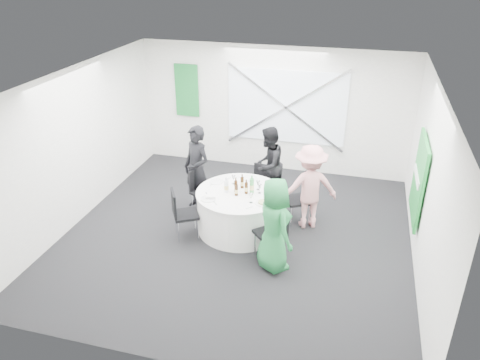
% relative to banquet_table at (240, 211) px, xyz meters
% --- Properties ---
extents(floor, '(6.00, 6.00, 0.00)m').
position_rel_banquet_table_xyz_m(floor, '(0.00, -0.20, -0.38)').
color(floor, black).
rests_on(floor, ground).
extents(ceiling, '(6.00, 6.00, 0.00)m').
position_rel_banquet_table_xyz_m(ceiling, '(0.00, -0.20, 2.42)').
color(ceiling, white).
rests_on(ceiling, wall_back).
extents(wall_back, '(6.00, 0.00, 6.00)m').
position_rel_banquet_table_xyz_m(wall_back, '(0.00, 2.80, 1.02)').
color(wall_back, white).
rests_on(wall_back, floor).
extents(wall_front, '(6.00, 0.00, 6.00)m').
position_rel_banquet_table_xyz_m(wall_front, '(0.00, -3.20, 1.02)').
color(wall_front, white).
rests_on(wall_front, floor).
extents(wall_left, '(0.00, 6.00, 6.00)m').
position_rel_banquet_table_xyz_m(wall_left, '(-3.00, -0.20, 1.02)').
color(wall_left, white).
rests_on(wall_left, floor).
extents(wall_right, '(0.00, 6.00, 6.00)m').
position_rel_banquet_table_xyz_m(wall_right, '(3.00, -0.20, 1.02)').
color(wall_right, white).
rests_on(wall_right, floor).
extents(window_panel, '(2.60, 0.03, 1.60)m').
position_rel_banquet_table_xyz_m(window_panel, '(0.30, 2.76, 1.12)').
color(window_panel, silver).
rests_on(window_panel, wall_back).
extents(window_brace_a, '(2.63, 0.05, 1.84)m').
position_rel_banquet_table_xyz_m(window_brace_a, '(0.30, 2.72, 1.12)').
color(window_brace_a, silver).
rests_on(window_brace_a, window_panel).
extents(window_brace_b, '(2.63, 0.05, 1.84)m').
position_rel_banquet_table_xyz_m(window_brace_b, '(0.30, 2.72, 1.12)').
color(window_brace_b, silver).
rests_on(window_brace_b, window_panel).
extents(green_banner, '(0.55, 0.04, 1.20)m').
position_rel_banquet_table_xyz_m(green_banner, '(-2.00, 2.75, 1.32)').
color(green_banner, '#15692C').
rests_on(green_banner, wall_back).
extents(green_sign, '(0.05, 1.20, 1.40)m').
position_rel_banquet_table_xyz_m(green_sign, '(2.94, 0.40, 0.82)').
color(green_sign, '#198D31').
rests_on(green_sign, wall_right).
extents(banquet_table, '(1.56, 1.56, 0.76)m').
position_rel_banquet_table_xyz_m(banquet_table, '(0.00, 0.00, 0.00)').
color(banquet_table, white).
rests_on(banquet_table, floor).
extents(chair_back, '(0.41, 0.42, 0.81)m').
position_rel_banquet_table_xyz_m(chair_back, '(0.14, 1.05, 0.09)').
color(chair_back, black).
rests_on(chair_back, floor).
extents(chair_back_left, '(0.53, 0.52, 0.86)m').
position_rel_banquet_table_xyz_m(chair_back_left, '(-0.91, 0.46, 0.12)').
color(chair_back_left, black).
rests_on(chair_back_left, floor).
extents(chair_back_right, '(0.59, 0.58, 0.94)m').
position_rel_banquet_table_xyz_m(chair_back_right, '(1.03, 0.57, 0.17)').
color(chair_back_right, black).
rests_on(chair_back_right, floor).
extents(chair_front_right, '(0.61, 0.61, 0.95)m').
position_rel_banquet_table_xyz_m(chair_front_right, '(0.76, -0.78, 0.18)').
color(chair_front_right, black).
rests_on(chair_front_right, floor).
extents(chair_front_left, '(0.57, 0.57, 0.92)m').
position_rel_banquet_table_xyz_m(chair_front_left, '(-0.92, -0.53, 0.16)').
color(chair_front_left, black).
rests_on(chair_front_left, floor).
extents(person_man_back_left, '(0.73, 0.65, 1.68)m').
position_rel_banquet_table_xyz_m(person_man_back_left, '(-1.00, 0.56, 0.46)').
color(person_man_back_left, black).
rests_on(person_man_back_left, floor).
extents(person_man_back, '(0.56, 0.82, 1.56)m').
position_rel_banquet_table_xyz_m(person_man_back, '(0.25, 1.22, 0.40)').
color(person_man_back, black).
rests_on(person_man_back, floor).
extents(person_woman_pink, '(1.13, 0.82, 1.59)m').
position_rel_banquet_table_xyz_m(person_woman_pink, '(1.16, 0.46, 0.41)').
color(person_woman_pink, pink).
rests_on(person_woman_pink, floor).
extents(person_woman_green, '(0.87, 0.90, 1.56)m').
position_rel_banquet_table_xyz_m(person_woman_green, '(0.80, -0.94, 0.40)').
color(person_woman_green, '#238140').
rests_on(person_woman_green, floor).
extents(plate_back, '(0.27, 0.27, 0.01)m').
position_rel_banquet_table_xyz_m(plate_back, '(0.04, 0.58, 0.39)').
color(plate_back, white).
rests_on(plate_back, banquet_table).
extents(plate_back_left, '(0.25, 0.25, 0.01)m').
position_rel_banquet_table_xyz_m(plate_back_left, '(-0.52, 0.28, 0.39)').
color(plate_back_left, white).
rests_on(plate_back_left, banquet_table).
extents(plate_back_right, '(0.27, 0.27, 0.04)m').
position_rel_banquet_table_xyz_m(plate_back_right, '(0.51, 0.26, 0.40)').
color(plate_back_right, white).
rests_on(plate_back_right, banquet_table).
extents(plate_front_right, '(0.27, 0.27, 0.04)m').
position_rel_banquet_table_xyz_m(plate_front_right, '(0.49, -0.29, 0.40)').
color(plate_front_right, white).
rests_on(plate_front_right, banquet_table).
extents(plate_front_left, '(0.26, 0.26, 0.01)m').
position_rel_banquet_table_xyz_m(plate_front_left, '(-0.46, -0.39, 0.39)').
color(plate_front_left, white).
rests_on(plate_front_left, banquet_table).
extents(napkin, '(0.19, 0.15, 0.05)m').
position_rel_banquet_table_xyz_m(napkin, '(-0.42, -0.36, 0.42)').
color(napkin, white).
rests_on(napkin, plate_front_left).
extents(beer_bottle_a, '(0.06, 0.06, 0.27)m').
position_rel_banquet_table_xyz_m(beer_bottle_a, '(-0.07, -0.00, 0.49)').
color(beer_bottle_a, '#3D200B').
rests_on(beer_bottle_a, banquet_table).
extents(beer_bottle_b, '(0.06, 0.06, 0.27)m').
position_rel_banquet_table_xyz_m(beer_bottle_b, '(-0.01, 0.18, 0.48)').
color(beer_bottle_b, '#3D200B').
rests_on(beer_bottle_b, banquet_table).
extents(beer_bottle_c, '(0.06, 0.06, 0.26)m').
position_rel_banquet_table_xyz_m(beer_bottle_c, '(0.12, -0.01, 0.48)').
color(beer_bottle_c, '#3D200B').
rests_on(beer_bottle_c, banquet_table).
extents(beer_bottle_d, '(0.06, 0.06, 0.26)m').
position_rel_banquet_table_xyz_m(beer_bottle_d, '(-0.03, -0.13, 0.48)').
color(beer_bottle_d, '#3D200B').
rests_on(beer_bottle_d, banquet_table).
extents(green_water_bottle, '(0.08, 0.08, 0.33)m').
position_rel_banquet_table_xyz_m(green_water_bottle, '(0.20, 0.04, 0.51)').
color(green_water_bottle, green).
rests_on(green_water_bottle, banquet_table).
extents(clear_water_bottle, '(0.08, 0.08, 0.29)m').
position_rel_banquet_table_xyz_m(clear_water_bottle, '(-0.23, -0.05, 0.49)').
color(clear_water_bottle, white).
rests_on(clear_water_bottle, banquet_table).
extents(wine_glass_a, '(0.07, 0.07, 0.17)m').
position_rel_banquet_table_xyz_m(wine_glass_a, '(0.28, -0.31, 0.50)').
color(wine_glass_a, white).
rests_on(wine_glass_a, banquet_table).
extents(wine_glass_b, '(0.07, 0.07, 0.17)m').
position_rel_banquet_table_xyz_m(wine_glass_b, '(0.34, 0.06, 0.50)').
color(wine_glass_b, white).
rests_on(wine_glass_b, banquet_table).
extents(wine_glass_c, '(0.07, 0.07, 0.17)m').
position_rel_banquet_table_xyz_m(wine_glass_c, '(-0.20, 0.29, 0.50)').
color(wine_glass_c, white).
rests_on(wine_glass_c, banquet_table).
extents(wine_glass_d, '(0.07, 0.07, 0.17)m').
position_rel_banquet_table_xyz_m(wine_glass_d, '(0.28, 0.18, 0.50)').
color(wine_glass_d, white).
rests_on(wine_glass_d, banquet_table).
extents(fork_a, '(0.11, 0.12, 0.01)m').
position_rel_banquet_table_xyz_m(fork_a, '(0.29, -0.50, 0.38)').
color(fork_a, silver).
rests_on(fork_a, banquet_table).
extents(knife_a, '(0.10, 0.13, 0.01)m').
position_rel_banquet_table_xyz_m(knife_a, '(0.54, -0.19, 0.38)').
color(knife_a, silver).
rests_on(knife_a, banquet_table).
extents(fork_b, '(0.11, 0.12, 0.01)m').
position_rel_banquet_table_xyz_m(fork_b, '(-0.53, -0.23, 0.38)').
color(fork_b, silver).
rests_on(fork_b, banquet_table).
extents(knife_b, '(0.11, 0.12, 0.01)m').
position_rel_banquet_table_xyz_m(knife_b, '(-0.30, -0.49, 0.38)').
color(knife_b, silver).
rests_on(knife_b, banquet_table).
extents(fork_c, '(0.15, 0.02, 0.01)m').
position_rel_banquet_table_xyz_m(fork_c, '(0.18, 0.55, 0.38)').
color(fork_c, silver).
rests_on(fork_c, banquet_table).
extents(knife_c, '(0.15, 0.02, 0.01)m').
position_rel_banquet_table_xyz_m(knife_c, '(-0.16, 0.55, 0.38)').
color(knife_c, silver).
rests_on(knife_c, banquet_table).
extents(fork_d, '(0.10, 0.13, 0.01)m').
position_rel_banquet_table_xyz_m(fork_d, '(-0.35, 0.46, 0.38)').
color(fork_d, silver).
rests_on(fork_d, banquet_table).
extents(knife_d, '(0.10, 0.13, 0.01)m').
position_rel_banquet_table_xyz_m(knife_d, '(-0.55, 0.17, 0.38)').
color(knife_d, silver).
rests_on(knife_d, banquet_table).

